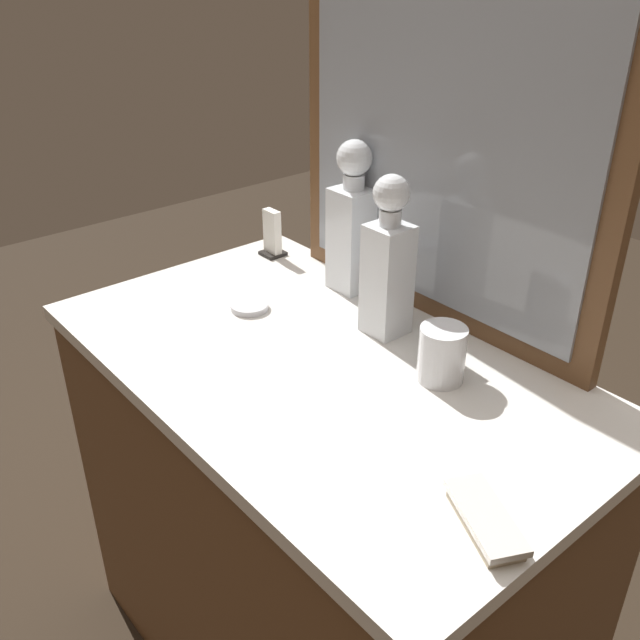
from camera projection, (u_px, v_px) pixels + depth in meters
dresser at (320, 530)px, 1.44m from camera, size 1.03×0.60×0.83m
dresser_mirror at (446, 109)px, 1.21m from camera, size 0.72×0.03×0.79m
crystal_decanter_front at (386, 272)px, 1.27m from camera, size 0.07×0.07×0.30m
crystal_decanter_rear at (353, 231)px, 1.44m from camera, size 0.08×0.08×0.32m
crystal_tumbler_left at (442, 356)px, 1.17m from camera, size 0.08×0.08×0.10m
silver_brush_far_right at (485, 520)px, 0.88m from camera, size 0.15×0.11×0.02m
porcelain_dish at (249, 306)px, 1.41m from camera, size 0.08×0.08×0.01m
napkin_holder at (272, 236)px, 1.62m from camera, size 0.05×0.05×0.11m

